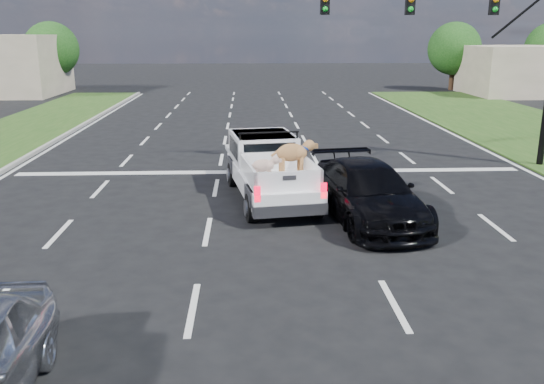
# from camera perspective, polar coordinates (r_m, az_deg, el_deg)

# --- Properties ---
(ground) EXTENTS (160.00, 160.00, 0.00)m
(ground) POSITION_cam_1_polar(r_m,az_deg,el_deg) (10.15, 2.21, -11.32)
(ground) COLOR black
(ground) RESTS_ON ground
(road_markings) EXTENTS (17.75, 60.00, 0.01)m
(road_markings) POSITION_cam_1_polar(r_m,az_deg,el_deg) (16.26, 0.34, -0.80)
(road_markings) COLOR silver
(road_markings) RESTS_ON ground
(traffic_signal) EXTENTS (9.11, 0.31, 7.00)m
(traffic_signal) POSITION_cam_1_polar(r_m,az_deg,el_deg) (21.08, 20.44, 15.01)
(traffic_signal) COLOR black
(traffic_signal) RESTS_ON ground
(tree_far_c) EXTENTS (4.20, 4.20, 5.40)m
(tree_far_c) POSITION_cam_1_polar(r_m,az_deg,el_deg) (49.43, -21.02, 13.07)
(tree_far_c) COLOR #332114
(tree_far_c) RESTS_ON ground
(tree_far_d) EXTENTS (4.20, 4.20, 5.40)m
(tree_far_d) POSITION_cam_1_polar(r_m,az_deg,el_deg) (49.94, 17.61, 13.38)
(tree_far_d) COLOR #332114
(tree_far_d) RESTS_ON ground
(pickup_truck) EXTENTS (2.58, 5.32, 1.91)m
(pickup_truck) POSITION_cam_1_polar(r_m,az_deg,el_deg) (16.27, -0.26, 2.45)
(pickup_truck) COLOR black
(pickup_truck) RESTS_ON ground
(black_coupe) EXTENTS (2.68, 5.13, 1.42)m
(black_coupe) POSITION_cam_1_polar(r_m,az_deg,el_deg) (14.61, 9.47, -0.03)
(black_coupe) COLOR black
(black_coupe) RESTS_ON ground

